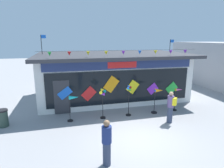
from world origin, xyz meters
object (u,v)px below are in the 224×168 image
(wind_spinner_center_left, at_px, (129,97))
(person_mid_plaza, at_px, (107,143))
(kite_shop_building, at_px, (111,75))
(wind_spinner_right, at_px, (177,96))
(wind_spinner_left, at_px, (103,97))
(wind_spinner_far_left, at_px, (73,102))
(person_near_camera, at_px, (171,106))
(trash_bin, at_px, (3,118))
(wind_spinner_center_right, at_px, (158,96))

(wind_spinner_center_left, relative_size, person_mid_plaza, 1.08)
(kite_shop_building, height_order, wind_spinner_right, kite_shop_building)
(wind_spinner_left, distance_m, wind_spinner_right, 4.65)
(wind_spinner_far_left, xyz_separation_m, wind_spinner_left, (1.58, -0.06, 0.17))
(wind_spinner_center_left, distance_m, person_near_camera, 2.30)
(person_mid_plaza, bearing_deg, trash_bin, 20.03)
(wind_spinner_far_left, height_order, person_near_camera, person_near_camera)
(wind_spinner_left, height_order, wind_spinner_center_left, wind_spinner_center_left)
(wind_spinner_center_right, relative_size, wind_spinner_right, 1.07)
(person_mid_plaza, bearing_deg, wind_spinner_left, -35.59)
(trash_bin, bearing_deg, wind_spinner_center_right, -1.48)
(person_near_camera, height_order, person_mid_plaza, same)
(wind_spinner_center_right, bearing_deg, trash_bin, 178.52)
(wind_spinner_center_left, bearing_deg, kite_shop_building, 90.51)
(wind_spinner_right, relative_size, trash_bin, 1.57)
(wind_spinner_center_right, distance_m, person_near_camera, 1.43)
(person_mid_plaza, height_order, trash_bin, person_mid_plaza)
(kite_shop_building, height_order, person_mid_plaza, kite_shop_building)
(person_near_camera, bearing_deg, wind_spinner_left, -63.20)
(wind_spinner_far_left, bearing_deg, wind_spinner_right, 0.48)
(wind_spinner_far_left, bearing_deg, wind_spinner_center_right, -0.28)
(trash_bin, bearing_deg, wind_spinner_left, -2.90)
(wind_spinner_center_left, distance_m, trash_bin, 6.58)
(wind_spinner_left, bearing_deg, wind_spinner_far_left, 177.65)
(wind_spinner_left, relative_size, person_mid_plaza, 1.03)
(wind_spinner_center_right, height_order, wind_spinner_right, wind_spinner_center_right)
(person_near_camera, bearing_deg, kite_shop_building, -111.70)
(wind_spinner_right, distance_m, trash_bin, 9.69)
(wind_spinner_left, relative_size, wind_spinner_right, 1.24)
(wind_spinner_right, height_order, trash_bin, wind_spinner_right)
(wind_spinner_center_right, bearing_deg, wind_spinner_far_left, 179.72)
(wind_spinner_left, relative_size, wind_spinner_center_right, 1.16)
(wind_spinner_center_right, bearing_deg, person_near_camera, -88.85)
(wind_spinner_left, xyz_separation_m, wind_spinner_center_right, (3.28, 0.04, -0.17))
(wind_spinner_far_left, relative_size, trash_bin, 1.60)
(kite_shop_building, distance_m, person_mid_plaza, 8.27)
(kite_shop_building, bearing_deg, wind_spinner_right, -50.73)
(kite_shop_building, bearing_deg, wind_spinner_left, -110.22)
(kite_shop_building, relative_size, trash_bin, 11.81)
(wind_spinner_center_left, distance_m, person_mid_plaza, 4.56)
(kite_shop_building, bearing_deg, wind_spinner_center_left, -89.49)
(kite_shop_building, distance_m, wind_spinner_left, 4.27)
(wind_spinner_center_right, height_order, trash_bin, wind_spinner_center_right)
(trash_bin, bearing_deg, kite_shop_building, 29.81)
(wind_spinner_far_left, distance_m, wind_spinner_center_right, 4.86)
(wind_spinner_center_left, bearing_deg, trash_bin, 178.02)
(wind_spinner_far_left, relative_size, person_mid_plaza, 0.84)
(wind_spinner_center_left, relative_size, trash_bin, 2.05)
(wind_spinner_center_left, height_order, trash_bin, wind_spinner_center_left)
(wind_spinner_center_left, height_order, wind_spinner_right, wind_spinner_center_left)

